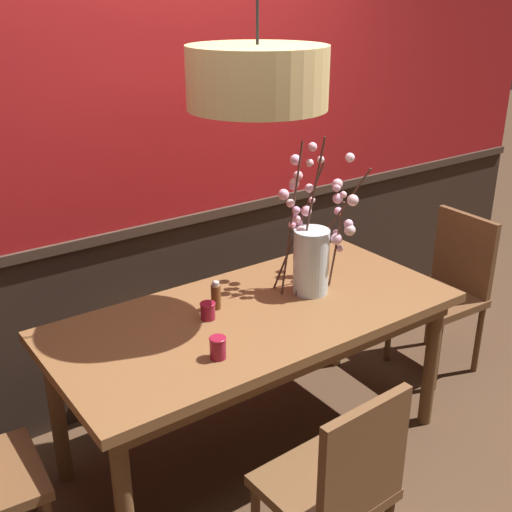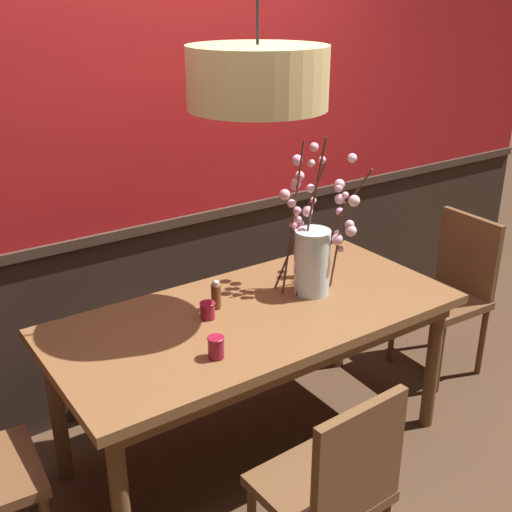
% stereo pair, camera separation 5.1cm
% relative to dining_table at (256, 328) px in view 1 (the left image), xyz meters
% --- Properties ---
extents(ground_plane, '(24.00, 24.00, 0.00)m').
position_rel_dining_table_xyz_m(ground_plane, '(0.00, 0.00, -0.69)').
color(ground_plane, '#4C3321').
extents(back_wall, '(5.73, 0.14, 2.84)m').
position_rel_dining_table_xyz_m(back_wall, '(0.00, 0.79, 0.72)').
color(back_wall, '#2D2119').
rests_on(back_wall, ground).
extents(dining_table, '(1.89, 0.89, 0.77)m').
position_rel_dining_table_xyz_m(dining_table, '(0.00, 0.00, 0.00)').
color(dining_table, brown).
rests_on(dining_table, ground).
extents(chair_head_east_end, '(0.44, 0.46, 0.94)m').
position_rel_dining_table_xyz_m(chair_head_east_end, '(1.39, -0.00, -0.16)').
color(chair_head_east_end, brown).
rests_on(chair_head_east_end, ground).
extents(chair_far_side_left, '(0.41, 0.44, 0.91)m').
position_rel_dining_table_xyz_m(chair_far_side_left, '(-0.27, 0.88, -0.17)').
color(chair_far_side_left, brown).
rests_on(chair_far_side_left, ground).
extents(chair_near_side_left, '(0.43, 0.42, 0.92)m').
position_rel_dining_table_xyz_m(chair_near_side_left, '(-0.25, -0.84, -0.17)').
color(chair_near_side_left, brown).
rests_on(chair_near_side_left, ground).
extents(vase_with_blossoms, '(0.52, 0.37, 0.75)m').
position_rel_dining_table_xyz_m(vase_with_blossoms, '(0.35, 0.03, 0.29)').
color(vase_with_blossoms, silver).
rests_on(vase_with_blossoms, dining_table).
extents(candle_holder_nearer_center, '(0.07, 0.07, 0.08)m').
position_rel_dining_table_xyz_m(candle_holder_nearer_center, '(-0.22, 0.07, 0.13)').
color(candle_holder_nearer_center, maroon).
rests_on(candle_holder_nearer_center, dining_table).
extents(candle_holder_nearer_edge, '(0.07, 0.07, 0.09)m').
position_rel_dining_table_xyz_m(candle_holder_nearer_edge, '(-0.36, -0.24, 0.13)').
color(candle_holder_nearer_edge, maroon).
rests_on(candle_holder_nearer_edge, dining_table).
extents(condiment_bottle, '(0.05, 0.05, 0.13)m').
position_rel_dining_table_xyz_m(condiment_bottle, '(-0.13, 0.13, 0.15)').
color(condiment_bottle, brown).
rests_on(condiment_bottle, dining_table).
extents(pendant_lamp, '(0.58, 0.58, 1.15)m').
position_rel_dining_table_xyz_m(pendant_lamp, '(0.02, 0.03, 1.12)').
color(pendant_lamp, tan).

